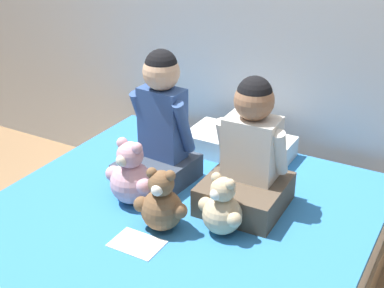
% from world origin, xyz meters
% --- Properties ---
extents(bed, '(1.68, 1.98, 0.43)m').
position_xyz_m(bed, '(0.00, 0.00, 0.22)').
color(bed, '#997F60').
rests_on(bed, ground_plane).
extents(child_on_left, '(0.34, 0.37, 0.66)m').
position_xyz_m(child_on_left, '(-0.22, 0.38, 0.71)').
color(child_on_left, '#384251').
rests_on(child_on_left, bed).
extents(child_on_right, '(0.36, 0.38, 0.61)m').
position_xyz_m(child_on_right, '(0.25, 0.37, 0.67)').
color(child_on_right, brown).
rests_on(child_on_right, bed).
extents(teddy_bear_held_by_left_child, '(0.26, 0.20, 0.31)m').
position_xyz_m(teddy_bear_held_by_left_child, '(-0.23, 0.13, 0.57)').
color(teddy_bear_held_by_left_child, '#DBA3B2').
rests_on(teddy_bear_held_by_left_child, bed).
extents(teddy_bear_held_by_right_child, '(0.22, 0.17, 0.27)m').
position_xyz_m(teddy_bear_held_by_right_child, '(0.25, 0.11, 0.55)').
color(teddy_bear_held_by_right_child, '#D1B78E').
rests_on(teddy_bear_held_by_right_child, bed).
extents(teddy_bear_between_children, '(0.23, 0.18, 0.28)m').
position_xyz_m(teddy_bear_between_children, '(0.01, 0.01, 0.55)').
color(teddy_bear_between_children, brown).
rests_on(teddy_bear_between_children, bed).
extents(pillow_at_headboard, '(0.57, 0.30, 0.11)m').
position_xyz_m(pillow_at_headboard, '(0.00, 0.81, 0.49)').
color(pillow_at_headboard, white).
rests_on(pillow_at_headboard, bed).
extents(sign_card, '(0.21, 0.15, 0.00)m').
position_xyz_m(sign_card, '(-0.02, -0.14, 0.44)').
color(sign_card, white).
rests_on(sign_card, bed).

